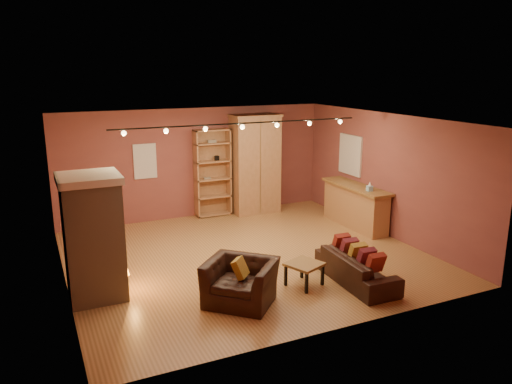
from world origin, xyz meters
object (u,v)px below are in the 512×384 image
bar_counter (355,206)px  armchair (240,275)px  armoire (255,164)px  coffee_table (304,266)px  fireplace (94,237)px  loveseat (357,263)px  bookcase (212,172)px

bar_counter → armchair: bar_counter is taller
armoire → bar_counter: 2.86m
bar_counter → coffee_table: 3.74m
fireplace → loveseat: (4.33, -1.38, -0.69)m
armoire → bar_counter: (1.67, -2.19, -0.79)m
bar_counter → armchair: 4.86m
bookcase → armoire: (1.14, -0.21, 0.16)m
fireplace → coffee_table: (3.40, -1.10, -0.70)m
armchair → bookcase: bearing=118.7°
fireplace → bookcase: 5.07m
loveseat → armchair: (-2.21, 0.15, 0.11)m
bookcase → bar_counter: 3.75m
bookcase → armoire: armoire is taller
coffee_table → bar_counter: bearing=40.6°
bar_counter → coffee_table: bar_counter is taller
loveseat → fireplace: bearing=74.9°
loveseat → coffee_table: (-0.92, 0.28, -0.01)m
bookcase → coffee_table: size_ratio=3.12×
armoire → coffee_table: size_ratio=3.59×
fireplace → bar_counter: size_ratio=0.99×
loveseat → armchair: armchair is taller
fireplace → armchair: 2.51m
fireplace → bar_counter: (6.24, 1.33, -0.54)m
fireplace → bookcase: bearing=47.4°
armoire → armchair: size_ratio=2.01×
loveseat → armchair: 2.22m
bookcase → loveseat: size_ratio=1.23×
armoire → armchair: 5.41m
fireplace → bookcase: size_ratio=0.93×
armchair → fireplace: bearing=-166.7°
bookcase → bar_counter: bookcase is taller
coffee_table → loveseat: bearing=-16.7°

